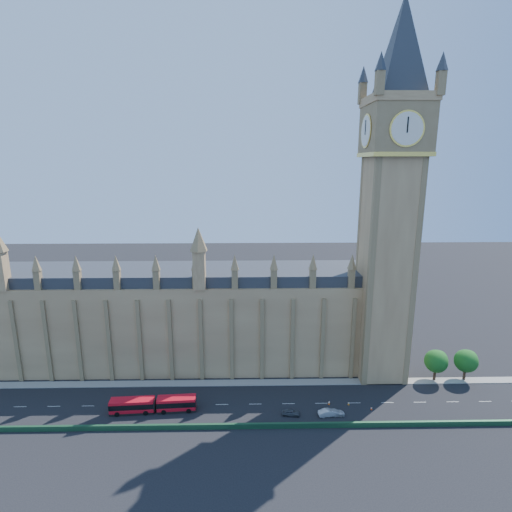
{
  "coord_description": "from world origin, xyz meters",
  "views": [
    {
      "loc": [
        2.52,
        -85.34,
        56.4
      ],
      "look_at": [
        4.37,
        10.0,
        34.27
      ],
      "focal_mm": 28.0,
      "sensor_mm": 36.0,
      "label": 1
    }
  ],
  "objects_px": {
    "red_bus": "(153,405)",
    "car_grey": "(291,413)",
    "car_white": "(334,412)",
    "car_silver": "(329,413)"
  },
  "relations": [
    {
      "from": "red_bus",
      "to": "car_grey",
      "type": "distance_m",
      "value": 31.96
    },
    {
      "from": "red_bus",
      "to": "car_white",
      "type": "xyz_separation_m",
      "value": [
        41.88,
        -2.24,
        -1.08
      ]
    },
    {
      "from": "car_grey",
      "to": "car_silver",
      "type": "relative_size",
      "value": 0.86
    },
    {
      "from": "car_silver",
      "to": "car_grey",
      "type": "bearing_deg",
      "value": 80.07
    },
    {
      "from": "car_white",
      "to": "car_grey",
      "type": "bearing_deg",
      "value": 91.24
    },
    {
      "from": "car_silver",
      "to": "car_white",
      "type": "distance_m",
      "value": 1.4
    },
    {
      "from": "car_silver",
      "to": "red_bus",
      "type": "bearing_deg",
      "value": 78.71
    },
    {
      "from": "car_grey",
      "to": "car_silver",
      "type": "distance_m",
      "value": 8.63
    },
    {
      "from": "car_grey",
      "to": "car_white",
      "type": "bearing_deg",
      "value": -84.61
    },
    {
      "from": "car_white",
      "to": "red_bus",
      "type": "bearing_deg",
      "value": 88.66
    }
  ]
}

